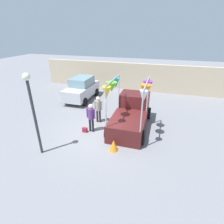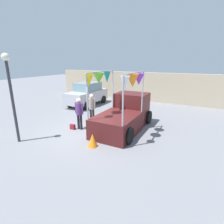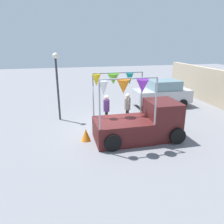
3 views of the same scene
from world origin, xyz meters
The scene contains 9 objects.
ground_plane centered at (0.00, 0.00, 0.00)m, with size 60.00×60.00×0.00m, color slate.
vendor_truck centered at (1.58, 1.30, 0.89)m, with size 2.44×4.03×3.13m.
parked_car centered at (-3.36, 4.69, 0.94)m, with size 1.88×4.00×1.88m.
person_customer centered at (-0.50, -0.04, 1.05)m, with size 0.53×0.34×1.73m.
person_vendor centered at (-0.51, 1.18, 1.06)m, with size 0.53×0.34×1.75m.
handbag centered at (-0.85, -0.24, 0.14)m, with size 0.28×0.16×0.28m, color maroon.
street_lamp centered at (-2.06, -2.59, 2.56)m, with size 0.32×0.32×3.92m.
brick_boundary_wall centered at (0.00, 8.58, 1.30)m, with size 18.00×0.36×2.60m, color tan.
folded_kite_bundle_tangerine centered at (1.26, -1.41, 0.30)m, with size 0.44×0.44×0.60m, color orange.
Camera 2 is at (5.23, -7.12, 3.61)m, focal length 28.00 mm.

